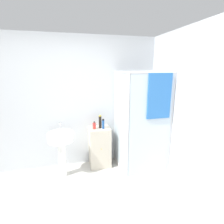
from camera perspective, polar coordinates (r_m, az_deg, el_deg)
wall_back at (r=3.42m, az=-13.34°, el=2.67°), size 6.40×0.06×2.50m
wall_right at (r=2.49m, az=30.91°, el=-3.21°), size 0.06×6.40×2.50m
shower_enclosure at (r=3.38m, az=8.97°, el=-9.79°), size 0.82×0.85×1.85m
vanity_cabinet at (r=3.53m, az=-4.06°, el=-11.28°), size 0.40×0.38×0.79m
sink at (r=3.23m, az=-16.23°, el=-9.74°), size 0.45×0.45×0.96m
soap_dispenser at (r=3.31m, az=-5.83°, el=-4.50°), size 0.06×0.06×0.15m
shampoo_bottle_tall_black at (r=3.34m, az=-3.90°, el=-3.20°), size 0.05×0.05×0.25m
shampoo_bottle_blue at (r=3.31m, az=-2.91°, el=-3.93°), size 0.05×0.05×0.19m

